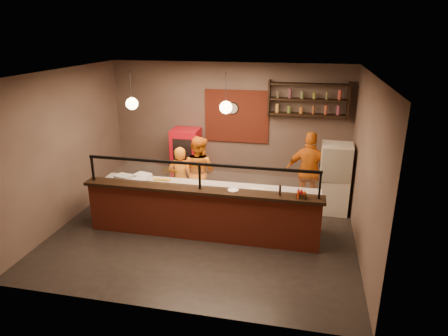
% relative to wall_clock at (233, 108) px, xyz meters
% --- Properties ---
extents(floor, '(6.00, 6.00, 0.00)m').
position_rel_wall_clock_xyz_m(floor, '(-0.10, -2.46, -2.10)').
color(floor, black).
rests_on(floor, ground).
extents(ceiling, '(6.00, 6.00, 0.00)m').
position_rel_wall_clock_xyz_m(ceiling, '(-0.10, -2.46, 1.10)').
color(ceiling, '#322A27').
rests_on(ceiling, wall_back).
extents(wall_back, '(6.00, 0.00, 6.00)m').
position_rel_wall_clock_xyz_m(wall_back, '(-0.10, 0.04, -0.50)').
color(wall_back, '#6B594E').
rests_on(wall_back, floor).
extents(wall_left, '(0.00, 5.00, 5.00)m').
position_rel_wall_clock_xyz_m(wall_left, '(-3.10, -2.46, -0.50)').
color(wall_left, '#6B594E').
rests_on(wall_left, floor).
extents(wall_right, '(0.00, 5.00, 5.00)m').
position_rel_wall_clock_xyz_m(wall_right, '(2.90, -2.46, -0.50)').
color(wall_right, '#6B594E').
rests_on(wall_right, floor).
extents(wall_front, '(6.00, 0.00, 6.00)m').
position_rel_wall_clock_xyz_m(wall_front, '(-0.10, -4.96, -0.50)').
color(wall_front, '#6B594E').
rests_on(wall_front, floor).
extents(brick_patch, '(1.60, 0.04, 1.30)m').
position_rel_wall_clock_xyz_m(brick_patch, '(0.10, 0.01, -0.20)').
color(brick_patch, maroon).
rests_on(brick_patch, wall_back).
extents(service_counter, '(4.60, 0.25, 1.00)m').
position_rel_wall_clock_xyz_m(service_counter, '(-0.10, -2.76, -1.60)').
color(service_counter, maroon).
rests_on(service_counter, floor).
extents(counter_ledge, '(4.70, 0.37, 0.06)m').
position_rel_wall_clock_xyz_m(counter_ledge, '(-0.10, -2.76, -1.07)').
color(counter_ledge, black).
rests_on(counter_ledge, service_counter).
extents(worktop_cabinet, '(4.60, 0.75, 0.85)m').
position_rel_wall_clock_xyz_m(worktop_cabinet, '(-0.10, -2.26, -1.68)').
color(worktop_cabinet, gray).
rests_on(worktop_cabinet, floor).
extents(worktop, '(4.60, 0.75, 0.05)m').
position_rel_wall_clock_xyz_m(worktop, '(-0.10, -2.26, -1.23)').
color(worktop, silver).
rests_on(worktop, worktop_cabinet).
extents(sneeze_guard, '(4.50, 0.05, 0.52)m').
position_rel_wall_clock_xyz_m(sneeze_guard, '(-0.10, -2.76, -0.73)').
color(sneeze_guard, white).
rests_on(sneeze_guard, counter_ledge).
extents(wall_shelving, '(1.84, 0.28, 0.85)m').
position_rel_wall_clock_xyz_m(wall_shelving, '(1.80, -0.14, 0.30)').
color(wall_shelving, black).
rests_on(wall_shelving, wall_back).
extents(wall_clock, '(0.30, 0.04, 0.30)m').
position_rel_wall_clock_xyz_m(wall_clock, '(0.00, 0.00, 0.00)').
color(wall_clock, black).
rests_on(wall_clock, wall_back).
extents(pendant_left, '(0.24, 0.24, 0.77)m').
position_rel_wall_clock_xyz_m(pendant_left, '(-1.60, -2.26, 0.45)').
color(pendant_left, black).
rests_on(pendant_left, ceiling).
extents(pendant_right, '(0.24, 0.24, 0.77)m').
position_rel_wall_clock_xyz_m(pendant_right, '(0.30, -2.26, 0.45)').
color(pendant_right, black).
rests_on(pendant_right, ceiling).
extents(cook_left, '(0.58, 0.41, 1.51)m').
position_rel_wall_clock_xyz_m(cook_left, '(-0.87, -1.59, -1.34)').
color(cook_left, orange).
rests_on(cook_left, floor).
extents(cook_mid, '(0.99, 0.87, 1.71)m').
position_rel_wall_clock_xyz_m(cook_mid, '(-0.53, -1.34, -1.25)').
color(cook_mid, orange).
rests_on(cook_mid, floor).
extents(cook_right, '(1.14, 0.61, 1.84)m').
position_rel_wall_clock_xyz_m(cook_right, '(1.95, -0.98, -1.18)').
color(cook_right, orange).
rests_on(cook_right, floor).
extents(fridge, '(0.68, 0.64, 1.59)m').
position_rel_wall_clock_xyz_m(fridge, '(2.50, -0.93, -1.31)').
color(fridge, beige).
rests_on(fridge, floor).
extents(red_cooler, '(0.69, 0.64, 1.59)m').
position_rel_wall_clock_xyz_m(red_cooler, '(-1.13, -0.31, -1.31)').
color(red_cooler, red).
rests_on(red_cooler, floor).
extents(pizza_dough, '(0.63, 0.63, 0.01)m').
position_rel_wall_clock_xyz_m(pizza_dough, '(0.94, -2.32, -1.19)').
color(pizza_dough, white).
rests_on(pizza_dough, worktop).
extents(prep_tub_a, '(0.38, 0.33, 0.16)m').
position_rel_wall_clock_xyz_m(prep_tub_a, '(-1.86, -2.38, -1.12)').
color(prep_tub_a, silver).
rests_on(prep_tub_a, worktop).
extents(prep_tub_b, '(0.39, 0.34, 0.16)m').
position_rel_wall_clock_xyz_m(prep_tub_b, '(-1.50, -2.23, -1.12)').
color(prep_tub_b, white).
rests_on(prep_tub_b, worktop).
extents(prep_tub_c, '(0.37, 0.34, 0.15)m').
position_rel_wall_clock_xyz_m(prep_tub_c, '(-1.46, -2.49, -1.12)').
color(prep_tub_c, white).
rests_on(prep_tub_c, worktop).
extents(rolling_pin, '(0.36, 0.08, 0.06)m').
position_rel_wall_clock_xyz_m(rolling_pin, '(-1.12, -2.11, -1.17)').
color(rolling_pin, yellow).
rests_on(rolling_pin, worktop).
extents(condiment_caddy, '(0.18, 0.16, 0.09)m').
position_rel_wall_clock_xyz_m(condiment_caddy, '(1.81, -2.79, -0.99)').
color(condiment_caddy, black).
rests_on(condiment_caddy, counter_ledge).
extents(pepper_mill, '(0.06, 0.06, 0.20)m').
position_rel_wall_clock_xyz_m(pepper_mill, '(1.42, -2.76, -0.94)').
color(pepper_mill, black).
rests_on(pepper_mill, counter_ledge).
extents(small_plate, '(0.22, 0.22, 0.01)m').
position_rel_wall_clock_xyz_m(small_plate, '(0.54, -2.71, -1.03)').
color(small_plate, white).
rests_on(small_plate, counter_ledge).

